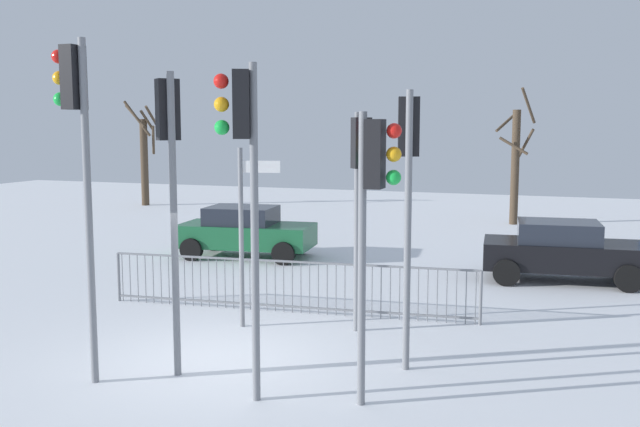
{
  "coord_description": "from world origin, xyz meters",
  "views": [
    {
      "loc": [
        5.34,
        -9.83,
        3.78
      ],
      "look_at": [
        0.77,
        2.92,
        2.09
      ],
      "focal_mm": 39.67,
      "sensor_mm": 36.0,
      "label": 1
    }
  ],
  "objects_px": {
    "traffic_light_foreground_left": "(243,156)",
    "car_black_far": "(562,250)",
    "traffic_light_mid_left": "(374,193)",
    "traffic_light_rear_right": "(77,134)",
    "car_green_near": "(245,231)",
    "traffic_light_foreground_right": "(169,155)",
    "bare_tree_centre": "(144,155)",
    "traffic_light_mid_right": "(361,172)",
    "traffic_light_rear_left": "(408,166)",
    "direction_sign_post": "(244,228)",
    "bare_tree_right": "(516,162)"
  },
  "relations": [
    {
      "from": "traffic_light_foreground_left",
      "to": "car_black_far",
      "type": "height_order",
      "value": "traffic_light_foreground_left"
    },
    {
      "from": "traffic_light_mid_left",
      "to": "traffic_light_rear_right",
      "type": "bearing_deg",
      "value": -84.27
    },
    {
      "from": "traffic_light_rear_right",
      "to": "car_black_far",
      "type": "distance_m",
      "value": 11.94
    },
    {
      "from": "car_green_near",
      "to": "traffic_light_rear_right",
      "type": "bearing_deg",
      "value": -84.17
    },
    {
      "from": "traffic_light_foreground_right",
      "to": "bare_tree_centre",
      "type": "relative_size",
      "value": 0.92
    },
    {
      "from": "traffic_light_mid_right",
      "to": "traffic_light_foreground_left",
      "type": "height_order",
      "value": "traffic_light_foreground_left"
    },
    {
      "from": "traffic_light_foreground_right",
      "to": "bare_tree_centre",
      "type": "height_order",
      "value": "bare_tree_centre"
    },
    {
      "from": "traffic_light_foreground_right",
      "to": "traffic_light_rear_left",
      "type": "relative_size",
      "value": 1.06
    },
    {
      "from": "direction_sign_post",
      "to": "traffic_light_mid_left",
      "type": "bearing_deg",
      "value": -55.53
    },
    {
      "from": "direction_sign_post",
      "to": "bare_tree_centre",
      "type": "relative_size",
      "value": 0.68
    },
    {
      "from": "traffic_light_rear_right",
      "to": "car_green_near",
      "type": "bearing_deg",
      "value": 13.96
    },
    {
      "from": "bare_tree_right",
      "to": "traffic_light_foreground_right",
      "type": "bearing_deg",
      "value": -100.77
    },
    {
      "from": "traffic_light_mid_right",
      "to": "traffic_light_rear_right",
      "type": "bearing_deg",
      "value": 8.84
    },
    {
      "from": "traffic_light_foreground_left",
      "to": "traffic_light_rear_right",
      "type": "bearing_deg",
      "value": 66.04
    },
    {
      "from": "car_green_near",
      "to": "traffic_light_foreground_left",
      "type": "bearing_deg",
      "value": -70.66
    },
    {
      "from": "traffic_light_mid_left",
      "to": "car_black_far",
      "type": "bearing_deg",
      "value": 164.59
    },
    {
      "from": "bare_tree_centre",
      "to": "traffic_light_rear_left",
      "type": "bearing_deg",
      "value": -47.21
    },
    {
      "from": "car_black_far",
      "to": "traffic_light_foreground_right",
      "type": "bearing_deg",
      "value": -127.49
    },
    {
      "from": "traffic_light_rear_right",
      "to": "bare_tree_right",
      "type": "relative_size",
      "value": 0.96
    },
    {
      "from": "traffic_light_mid_left",
      "to": "bare_tree_centre",
      "type": "distance_m",
      "value": 26.0
    },
    {
      "from": "traffic_light_rear_left",
      "to": "traffic_light_rear_right",
      "type": "bearing_deg",
      "value": -167.97
    },
    {
      "from": "traffic_light_rear_left",
      "to": "traffic_light_mid_right",
      "type": "xyz_separation_m",
      "value": [
        -1.19,
        1.48,
        -0.21
      ]
    },
    {
      "from": "traffic_light_foreground_left",
      "to": "car_black_far",
      "type": "bearing_deg",
      "value": -49.39
    },
    {
      "from": "direction_sign_post",
      "to": "bare_tree_centre",
      "type": "distance_m",
      "value": 21.69
    },
    {
      "from": "direction_sign_post",
      "to": "car_black_far",
      "type": "relative_size",
      "value": 0.86
    },
    {
      "from": "traffic_light_foreground_left",
      "to": "traffic_light_mid_left",
      "type": "bearing_deg",
      "value": -103.23
    },
    {
      "from": "traffic_light_foreground_right",
      "to": "bare_tree_centre",
      "type": "bearing_deg",
      "value": 75.88
    },
    {
      "from": "traffic_light_foreground_left",
      "to": "car_green_near",
      "type": "relative_size",
      "value": 1.16
    },
    {
      "from": "traffic_light_mid_left",
      "to": "traffic_light_mid_right",
      "type": "height_order",
      "value": "traffic_light_mid_right"
    },
    {
      "from": "traffic_light_rear_left",
      "to": "traffic_light_rear_right",
      "type": "distance_m",
      "value": 4.88
    },
    {
      "from": "traffic_light_rear_right",
      "to": "traffic_light_foreground_left",
      "type": "relative_size",
      "value": 1.09
    },
    {
      "from": "traffic_light_mid_left",
      "to": "car_black_far",
      "type": "relative_size",
      "value": 1.0
    },
    {
      "from": "traffic_light_mid_right",
      "to": "bare_tree_right",
      "type": "height_order",
      "value": "bare_tree_right"
    },
    {
      "from": "traffic_light_mid_left",
      "to": "car_green_near",
      "type": "bearing_deg",
      "value": -146.89
    },
    {
      "from": "traffic_light_rear_right",
      "to": "direction_sign_post",
      "type": "relative_size",
      "value": 1.48
    },
    {
      "from": "car_green_near",
      "to": "car_black_far",
      "type": "relative_size",
      "value": 1.01
    },
    {
      "from": "car_black_far",
      "to": "traffic_light_mid_left",
      "type": "bearing_deg",
      "value": -109.64
    },
    {
      "from": "car_green_near",
      "to": "traffic_light_rear_left",
      "type": "bearing_deg",
      "value": -56.1
    },
    {
      "from": "traffic_light_foreground_left",
      "to": "direction_sign_post",
      "type": "height_order",
      "value": "traffic_light_foreground_left"
    },
    {
      "from": "bare_tree_centre",
      "to": "car_black_far",
      "type": "bearing_deg",
      "value": -29.65
    },
    {
      "from": "traffic_light_mid_right",
      "to": "bare_tree_right",
      "type": "distance_m",
      "value": 15.95
    },
    {
      "from": "traffic_light_foreground_right",
      "to": "traffic_light_rear_right",
      "type": "relative_size",
      "value": 0.91
    },
    {
      "from": "traffic_light_foreground_right",
      "to": "traffic_light_mid_right",
      "type": "distance_m",
      "value": 3.64
    },
    {
      "from": "car_green_near",
      "to": "car_black_far",
      "type": "bearing_deg",
      "value": -8.18
    },
    {
      "from": "traffic_light_rear_right",
      "to": "direction_sign_post",
      "type": "distance_m",
      "value": 3.95
    },
    {
      "from": "traffic_light_foreground_left",
      "to": "traffic_light_rear_left",
      "type": "bearing_deg",
      "value": -66.19
    },
    {
      "from": "traffic_light_foreground_right",
      "to": "car_green_near",
      "type": "distance_m",
      "value": 9.94
    },
    {
      "from": "direction_sign_post",
      "to": "bare_tree_centre",
      "type": "height_order",
      "value": "bare_tree_centre"
    },
    {
      "from": "direction_sign_post",
      "to": "bare_tree_right",
      "type": "xyz_separation_m",
      "value": [
        3.64,
        16.2,
        0.5
      ]
    },
    {
      "from": "traffic_light_mid_left",
      "to": "bare_tree_centre",
      "type": "relative_size",
      "value": 0.8
    }
  ]
}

